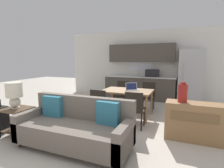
{
  "coord_description": "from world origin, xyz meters",
  "views": [
    {
      "loc": [
        1.56,
        -2.46,
        1.55
      ],
      "look_at": [
        -0.04,
        1.5,
        0.95
      ],
      "focal_mm": 28.0,
      "sensor_mm": 36.0,
      "label": 1
    }
  ],
  "objects_px": {
    "credenza": "(193,121)",
    "dining_chair_far_left": "(122,93)",
    "dining_table": "(127,93)",
    "refrigerator": "(190,77)",
    "couch": "(76,128)",
    "side_table": "(17,117)",
    "laptop": "(132,88)",
    "dining_chair_far_right": "(148,95)",
    "vase": "(183,93)",
    "dining_chair_near_left": "(100,105)",
    "table_lamp": "(14,93)",
    "dining_chair_near_right": "(135,108)"
  },
  "relations": [
    {
      "from": "dining_table",
      "to": "table_lamp",
      "type": "height_order",
      "value": "table_lamp"
    },
    {
      "from": "dining_chair_near_right",
      "to": "dining_chair_near_left",
      "type": "bearing_deg",
      "value": 0.31
    },
    {
      "from": "table_lamp",
      "to": "dining_chair_far_left",
      "type": "relative_size",
      "value": 0.62
    },
    {
      "from": "refrigerator",
      "to": "dining_chair_far_right",
      "type": "height_order",
      "value": "refrigerator"
    },
    {
      "from": "refrigerator",
      "to": "dining_chair_near_right",
      "type": "height_order",
      "value": "refrigerator"
    },
    {
      "from": "credenza",
      "to": "dining_chair_far_left",
      "type": "xyz_separation_m",
      "value": [
        -2.02,
        1.67,
        0.11
      ]
    },
    {
      "from": "dining_chair_near_right",
      "to": "couch",
      "type": "bearing_deg",
      "value": 55.86
    },
    {
      "from": "side_table",
      "to": "dining_chair_far_right",
      "type": "xyz_separation_m",
      "value": [
        2.13,
        2.85,
        0.09
      ]
    },
    {
      "from": "refrigerator",
      "to": "credenza",
      "type": "height_order",
      "value": "refrigerator"
    },
    {
      "from": "dining_chair_near_right",
      "to": "dining_chair_near_left",
      "type": "distance_m",
      "value": 0.85
    },
    {
      "from": "credenza",
      "to": "dining_chair_far_left",
      "type": "distance_m",
      "value": 2.62
    },
    {
      "from": "table_lamp",
      "to": "vase",
      "type": "relative_size",
      "value": 1.36
    },
    {
      "from": "side_table",
      "to": "credenza",
      "type": "distance_m",
      "value": 3.5
    },
    {
      "from": "dining_table",
      "to": "dining_chair_far_left",
      "type": "bearing_deg",
      "value": 118.78
    },
    {
      "from": "side_table",
      "to": "dining_chair_far_right",
      "type": "bearing_deg",
      "value": 53.31
    },
    {
      "from": "refrigerator",
      "to": "dining_chair_far_left",
      "type": "distance_m",
      "value": 2.56
    },
    {
      "from": "refrigerator",
      "to": "laptop",
      "type": "distance_m",
      "value": 2.65
    },
    {
      "from": "table_lamp",
      "to": "dining_chair_far_left",
      "type": "xyz_separation_m",
      "value": [
        1.32,
        2.8,
        -0.41
      ]
    },
    {
      "from": "dining_chair_far_left",
      "to": "laptop",
      "type": "height_order",
      "value": "laptop"
    },
    {
      "from": "credenza",
      "to": "dining_table",
      "type": "bearing_deg",
      "value": 150.63
    },
    {
      "from": "dining_table",
      "to": "side_table",
      "type": "height_order",
      "value": "dining_table"
    },
    {
      "from": "dining_chair_near_right",
      "to": "laptop",
      "type": "xyz_separation_m",
      "value": [
        -0.3,
        0.83,
        0.3
      ]
    },
    {
      "from": "credenza",
      "to": "vase",
      "type": "height_order",
      "value": "vase"
    },
    {
      "from": "credenza",
      "to": "dining_chair_far_right",
      "type": "height_order",
      "value": "dining_chair_far_right"
    },
    {
      "from": "couch",
      "to": "side_table",
      "type": "distance_m",
      "value": 1.37
    },
    {
      "from": "vase",
      "to": "dining_chair_near_right",
      "type": "bearing_deg",
      "value": 172.3
    },
    {
      "from": "couch",
      "to": "dining_chair_far_right",
      "type": "bearing_deg",
      "value": 74.79
    },
    {
      "from": "dining_table",
      "to": "dining_chair_far_right",
      "type": "height_order",
      "value": "dining_chair_far_right"
    },
    {
      "from": "credenza",
      "to": "laptop",
      "type": "relative_size",
      "value": 2.5
    },
    {
      "from": "refrigerator",
      "to": "dining_chair_near_right",
      "type": "distance_m",
      "value": 3.27
    },
    {
      "from": "dining_chair_near_left",
      "to": "dining_chair_near_right",
      "type": "bearing_deg",
      "value": -175.8
    },
    {
      "from": "couch",
      "to": "side_table",
      "type": "xyz_separation_m",
      "value": [
        -1.37,
        -0.06,
        0.04
      ]
    },
    {
      "from": "table_lamp",
      "to": "vase",
      "type": "xyz_separation_m",
      "value": [
        3.13,
        1.13,
        0.03
      ]
    },
    {
      "from": "side_table",
      "to": "dining_chair_far_left",
      "type": "bearing_deg",
      "value": 65.31
    },
    {
      "from": "dining_chair_far_left",
      "to": "vase",
      "type": "bearing_deg",
      "value": -41.92
    },
    {
      "from": "credenza",
      "to": "dining_chair_near_left",
      "type": "height_order",
      "value": "dining_chair_near_left"
    },
    {
      "from": "credenza",
      "to": "laptop",
      "type": "height_order",
      "value": "laptop"
    },
    {
      "from": "refrigerator",
      "to": "couch",
      "type": "distance_m",
      "value": 4.68
    },
    {
      "from": "couch",
      "to": "dining_chair_far_left",
      "type": "bearing_deg",
      "value": 91.65
    },
    {
      "from": "refrigerator",
      "to": "dining_chair_near_left",
      "type": "bearing_deg",
      "value": -124.12
    },
    {
      "from": "vase",
      "to": "dining_chair_near_right",
      "type": "distance_m",
      "value": 1.07
    },
    {
      "from": "vase",
      "to": "dining_chair_far_right",
      "type": "distance_m",
      "value": 2.03
    },
    {
      "from": "couch",
      "to": "dining_chair_near_left",
      "type": "height_order",
      "value": "couch"
    },
    {
      "from": "dining_table",
      "to": "laptop",
      "type": "bearing_deg",
      "value": 22.93
    },
    {
      "from": "refrigerator",
      "to": "dining_chair_near_left",
      "type": "relative_size",
      "value": 2.23
    },
    {
      "from": "refrigerator",
      "to": "couch",
      "type": "height_order",
      "value": "refrigerator"
    },
    {
      "from": "vase",
      "to": "laptop",
      "type": "bearing_deg",
      "value": 142.99
    },
    {
      "from": "table_lamp",
      "to": "laptop",
      "type": "height_order",
      "value": "table_lamp"
    },
    {
      "from": "dining_table",
      "to": "dining_chair_near_left",
      "type": "xyz_separation_m",
      "value": [
        -0.42,
        -0.81,
        -0.18
      ]
    },
    {
      "from": "refrigerator",
      "to": "dining_chair_far_right",
      "type": "xyz_separation_m",
      "value": [
        -1.21,
        -1.41,
        -0.48
      ]
    }
  ]
}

